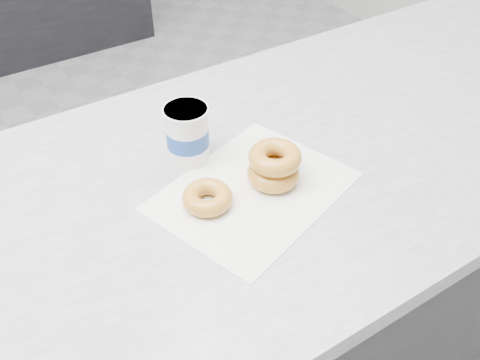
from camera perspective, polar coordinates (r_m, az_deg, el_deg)
name	(u,v)px	position (r m, az deg, el deg)	size (l,w,h in m)	color
ground	(59,314)	(1.99, -18.73, -13.38)	(5.00, 5.00, 0.00)	#969699
wax_paper	(253,191)	(0.97, 1.44, -1.16)	(0.34, 0.26, 0.00)	silver
donut_single	(207,197)	(0.93, -3.51, -1.87)	(0.09, 0.09, 0.03)	#C57E36
donut_stack	(274,166)	(0.97, 3.67, 1.55)	(0.13, 0.13, 0.07)	#C57E36
coffee_cup	(187,134)	(1.01, -5.63, 4.92)	(0.10, 0.10, 0.11)	white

